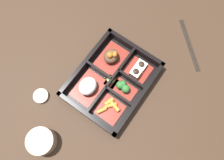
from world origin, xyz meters
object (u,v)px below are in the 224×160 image
chopsticks (190,44)px  bowl_rice (88,87)px  sauce_dish (41,96)px  tea_cup (42,141)px

chopsticks → bowl_rice: bearing=150.3°
sauce_dish → bowl_rice: bearing=-45.1°
bowl_rice → tea_cup: size_ratio=1.34×
chopsticks → sauce_dish: (-0.49, 0.33, 0.00)m
bowl_rice → chopsticks: bowl_rice is taller
chopsticks → tea_cup: bearing=159.8°
chopsticks → sauce_dish: size_ratio=3.25×
tea_cup → sauce_dish: (0.11, 0.11, -0.02)m
bowl_rice → sauce_dish: size_ratio=2.23×
chopsticks → sauce_dish: bearing=145.9°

